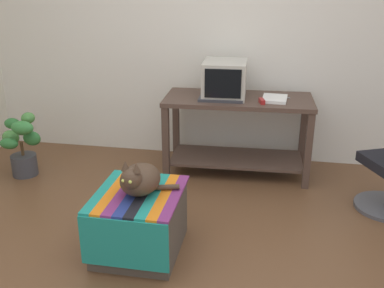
% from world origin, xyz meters
% --- Properties ---
extents(ground_plane, '(14.00, 14.00, 0.00)m').
position_xyz_m(ground_plane, '(0.00, 0.00, 0.00)').
color(ground_plane, brown).
extents(back_wall, '(8.00, 0.10, 2.60)m').
position_xyz_m(back_wall, '(0.00, 2.05, 1.30)').
color(back_wall, silver).
rests_on(back_wall, ground_plane).
extents(desk, '(1.38, 0.66, 0.75)m').
position_xyz_m(desk, '(0.31, 1.60, 0.51)').
color(desk, '#4C382D').
rests_on(desk, ground_plane).
extents(tv_monitor, '(0.41, 0.47, 0.33)m').
position_xyz_m(tv_monitor, '(0.17, 1.62, 0.91)').
color(tv_monitor, '#BCB7A8').
rests_on(tv_monitor, desk).
extents(keyboard, '(0.41, 0.17, 0.02)m').
position_xyz_m(keyboard, '(0.16, 1.46, 0.76)').
color(keyboard, '#333338').
rests_on(keyboard, desk).
extents(book, '(0.23, 0.29, 0.03)m').
position_xyz_m(book, '(0.63, 1.57, 0.76)').
color(book, white).
rests_on(book, desk).
extents(ottoman_with_blanket, '(0.57, 0.67, 0.44)m').
position_xyz_m(ottoman_with_blanket, '(-0.23, 0.16, 0.22)').
color(ottoman_with_blanket, '#4C4238').
rests_on(ottoman_with_blanket, ground_plane).
extents(cat, '(0.40, 0.37, 0.27)m').
position_xyz_m(cat, '(-0.21, 0.15, 0.55)').
color(cat, '#473323').
rests_on(cat, ottoman_with_blanket).
extents(potted_plant, '(0.39, 0.41, 0.61)m').
position_xyz_m(potted_plant, '(-1.68, 1.15, 0.31)').
color(potted_plant, '#3D3D42').
rests_on(potted_plant, ground_plane).
extents(stapler, '(0.06, 0.12, 0.04)m').
position_xyz_m(stapler, '(0.52, 1.44, 0.77)').
color(stapler, '#A31E1E').
rests_on(stapler, desk).
extents(pen, '(0.13, 0.08, 0.01)m').
position_xyz_m(pen, '(0.71, 1.69, 0.75)').
color(pen, '#B7B7BC').
rests_on(pen, desk).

